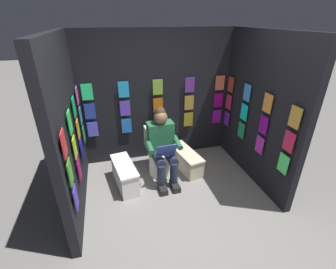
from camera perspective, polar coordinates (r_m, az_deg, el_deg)
ground_plane at (r=3.19m, az=6.00°, el=-22.39°), size 30.00×30.00×0.00m
display_wall_back at (r=4.20m, az=-2.66°, el=8.86°), size 2.72×0.14×2.25m
display_wall_left at (r=3.85m, az=21.08°, el=5.41°), size 0.14×1.93×2.25m
display_wall_right at (r=3.21m, az=-22.91°, el=1.01°), size 0.14×1.93×2.25m
toilet at (r=4.00m, az=-2.18°, el=-4.66°), size 0.41×0.56×0.77m
person_reading at (r=3.67m, az=-1.32°, el=-2.75°), size 0.54×0.70×1.19m
comic_longbox_near at (r=4.15m, az=4.22°, el=-6.01°), size 0.43×0.84×0.33m
comic_longbox_far at (r=3.79m, az=-10.33°, el=-9.51°), size 0.39×0.78×0.38m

